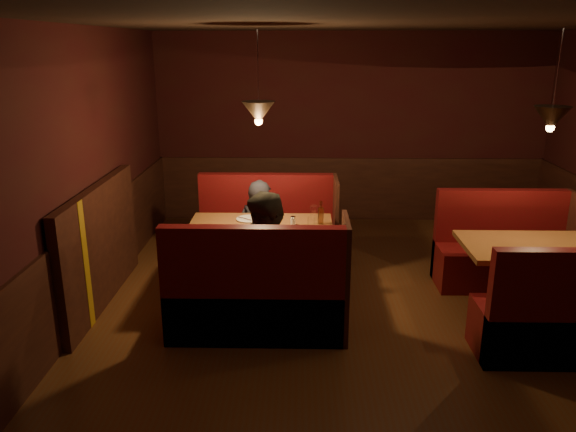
{
  "coord_description": "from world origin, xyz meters",
  "views": [
    {
      "loc": [
        -0.79,
        -5.19,
        2.72
      ],
      "look_at": [
        -0.91,
        0.54,
        0.95
      ],
      "focal_mm": 35.0,
      "sensor_mm": 36.0,
      "label": 1
    }
  ],
  "objects_px": {
    "second_bench_far": "(503,255)",
    "main_bench_near": "(258,301)",
    "main_bench_far": "(268,239)",
    "main_table": "(262,243)",
    "diner_a": "(260,215)",
    "diner_b": "(270,244)",
    "second_bench_near": "(569,324)",
    "second_table": "(531,264)"
  },
  "relations": [
    {
      "from": "main_table",
      "to": "second_bench_near",
      "type": "height_order",
      "value": "second_bench_near"
    },
    {
      "from": "second_bench_far",
      "to": "diner_a",
      "type": "bearing_deg",
      "value": 176.4
    },
    {
      "from": "second_bench_far",
      "to": "second_bench_near",
      "type": "distance_m",
      "value": 1.67
    },
    {
      "from": "second_bench_near",
      "to": "diner_b",
      "type": "bearing_deg",
      "value": 167.07
    },
    {
      "from": "main_bench_far",
      "to": "main_bench_near",
      "type": "relative_size",
      "value": 1.0
    },
    {
      "from": "second_bench_far",
      "to": "diner_a",
      "type": "height_order",
      "value": "diner_a"
    },
    {
      "from": "second_bench_near",
      "to": "diner_b",
      "type": "xyz_separation_m",
      "value": [
        -2.68,
        0.61,
        0.5
      ]
    },
    {
      "from": "main_bench_near",
      "to": "diner_a",
      "type": "distance_m",
      "value": 1.56
    },
    {
      "from": "second_table",
      "to": "diner_a",
      "type": "relative_size",
      "value": 0.9
    },
    {
      "from": "main_table",
      "to": "second_bench_far",
      "type": "distance_m",
      "value": 2.84
    },
    {
      "from": "main_table",
      "to": "second_table",
      "type": "xyz_separation_m",
      "value": [
        2.76,
        -0.4,
        -0.06
      ]
    },
    {
      "from": "diner_b",
      "to": "second_bench_far",
      "type": "bearing_deg",
      "value": 39.35
    },
    {
      "from": "main_table",
      "to": "second_bench_near",
      "type": "xyz_separation_m",
      "value": [
        2.79,
        -1.24,
        -0.29
      ]
    },
    {
      "from": "main_bench_far",
      "to": "main_table",
      "type": "bearing_deg",
      "value": -91.1
    },
    {
      "from": "diner_b",
      "to": "main_bench_far",
      "type": "bearing_deg",
      "value": 111.58
    },
    {
      "from": "main_bench_near",
      "to": "second_table",
      "type": "xyz_separation_m",
      "value": [
        2.74,
        0.49,
        0.21
      ]
    },
    {
      "from": "main_bench_near",
      "to": "second_table",
      "type": "height_order",
      "value": "main_bench_near"
    },
    {
      "from": "main_bench_near",
      "to": "second_bench_near",
      "type": "distance_m",
      "value": 2.8
    },
    {
      "from": "second_bench_far",
      "to": "second_bench_near",
      "type": "relative_size",
      "value": 1.0
    },
    {
      "from": "second_table",
      "to": "diner_b",
      "type": "bearing_deg",
      "value": -175.21
    },
    {
      "from": "main_bench_near",
      "to": "second_bench_far",
      "type": "bearing_deg",
      "value": 25.48
    },
    {
      "from": "second_table",
      "to": "diner_a",
      "type": "distance_m",
      "value": 3.01
    },
    {
      "from": "main_table",
      "to": "second_bench_far",
      "type": "bearing_deg",
      "value": 8.85
    },
    {
      "from": "main_bench_near",
      "to": "diner_b",
      "type": "height_order",
      "value": "diner_b"
    },
    {
      "from": "main_table",
      "to": "diner_a",
      "type": "height_order",
      "value": "diner_a"
    },
    {
      "from": "second_bench_far",
      "to": "diner_b",
      "type": "xyz_separation_m",
      "value": [
        -2.68,
        -1.06,
        0.5
      ]
    },
    {
      "from": "main_table",
      "to": "main_bench_far",
      "type": "xyz_separation_m",
      "value": [
        0.02,
        0.89,
        -0.27
      ]
    },
    {
      "from": "second_bench_near",
      "to": "diner_b",
      "type": "distance_m",
      "value": 2.79
    },
    {
      "from": "main_bench_far",
      "to": "main_bench_near",
      "type": "bearing_deg",
      "value": -90.0
    },
    {
      "from": "second_table",
      "to": "main_table",
      "type": "bearing_deg",
      "value": 171.73
    },
    {
      "from": "second_table",
      "to": "main_bench_far",
      "type": "bearing_deg",
      "value": 154.86
    },
    {
      "from": "main_table",
      "to": "second_table",
      "type": "distance_m",
      "value": 2.79
    },
    {
      "from": "second_bench_far",
      "to": "diner_b",
      "type": "bearing_deg",
      "value": -158.43
    },
    {
      "from": "main_table",
      "to": "second_bench_near",
      "type": "relative_size",
      "value": 1.01
    },
    {
      "from": "main_bench_far",
      "to": "second_bench_far",
      "type": "bearing_deg",
      "value": -9.24
    },
    {
      "from": "main_table",
      "to": "main_bench_near",
      "type": "bearing_deg",
      "value": -88.91
    },
    {
      "from": "second_table",
      "to": "second_bench_far",
      "type": "relative_size",
      "value": 0.9
    },
    {
      "from": "main_table",
      "to": "diner_b",
      "type": "xyz_separation_m",
      "value": [
        0.12,
        -0.62,
        0.21
      ]
    },
    {
      "from": "second_bench_far",
      "to": "main_bench_near",
      "type": "bearing_deg",
      "value": -154.52
    },
    {
      "from": "second_bench_near",
      "to": "diner_a",
      "type": "height_order",
      "value": "diner_a"
    },
    {
      "from": "second_bench_far",
      "to": "diner_b",
      "type": "relative_size",
      "value": 0.9
    },
    {
      "from": "main_bench_near",
      "to": "second_bench_far",
      "type": "relative_size",
      "value": 1.11
    }
  ]
}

